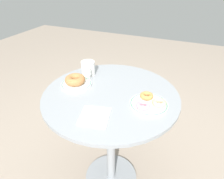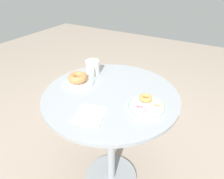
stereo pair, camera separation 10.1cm
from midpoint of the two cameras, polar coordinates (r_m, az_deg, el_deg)
ground_plane at (r=1.57m, az=-2.30°, el=-24.91°), size 7.00×7.00×0.02m
cafe_table at (r=1.17m, az=-2.86°, el=-10.52°), size 0.72×0.72×0.75m
plate_left at (r=1.12m, az=-12.96°, el=1.59°), size 0.17×0.17×0.01m
plate_right at (r=0.94m, az=7.83°, el=-4.42°), size 0.18×0.18×0.01m
donut_cinnamon at (r=1.11m, az=-13.61°, el=2.65°), size 0.16×0.16×0.04m
donut_glazed at (r=0.93m, az=10.80°, el=-4.01°), size 0.09×0.09×0.02m
donut_old_fashioned at (r=0.97m, az=7.32°, el=-1.96°), size 0.07×0.07×0.02m
donut_pink_frosted at (r=0.90m, az=6.02°, el=-4.86°), size 0.07×0.07×0.02m
paper_napkin at (r=0.87m, az=-8.48°, el=-7.93°), size 0.16×0.16×0.01m
coffee_mug at (r=1.20m, az=-9.49°, el=6.13°), size 0.09×0.11×0.09m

